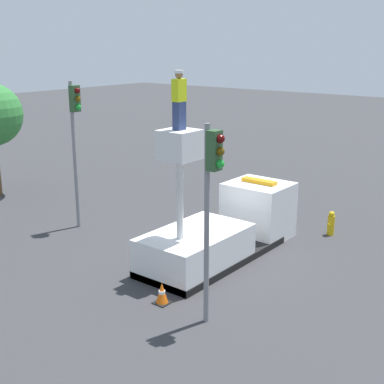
{
  "coord_description": "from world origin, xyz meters",
  "views": [
    {
      "loc": [
        -14.01,
        -10.16,
        7.29
      ],
      "look_at": [
        -2.69,
        -1.19,
        3.23
      ],
      "focal_mm": 50.0,
      "sensor_mm": 36.0,
      "label": 1
    }
  ],
  "objects_px": {
    "bucket_truck": "(223,230)",
    "fire_hydrant": "(331,223)",
    "worker": "(179,100)",
    "traffic_light_across": "(75,127)",
    "traffic_light_pole": "(211,186)",
    "traffic_cone_rear": "(162,294)"
  },
  "relations": [
    {
      "from": "bucket_truck",
      "to": "traffic_light_pole",
      "type": "distance_m",
      "value": 5.68
    },
    {
      "from": "traffic_cone_rear",
      "to": "traffic_light_pole",
      "type": "bearing_deg",
      "value": -90.77
    },
    {
      "from": "traffic_cone_rear",
      "to": "worker",
      "type": "bearing_deg",
      "value": 23.64
    },
    {
      "from": "worker",
      "to": "fire_hydrant",
      "type": "xyz_separation_m",
      "value": [
        6.64,
        -2.16,
        -5.17
      ]
    },
    {
      "from": "traffic_light_across",
      "to": "traffic_light_pole",
      "type": "bearing_deg",
      "value": -108.48
    },
    {
      "from": "fire_hydrant",
      "to": "traffic_light_pole",
      "type": "bearing_deg",
      "value": -177.55
    },
    {
      "from": "traffic_cone_rear",
      "to": "traffic_light_across",
      "type": "bearing_deg",
      "value": 67.47
    },
    {
      "from": "traffic_light_pole",
      "to": "traffic_light_across",
      "type": "height_order",
      "value": "traffic_light_across"
    },
    {
      "from": "bucket_truck",
      "to": "fire_hydrant",
      "type": "height_order",
      "value": "bucket_truck"
    },
    {
      "from": "bucket_truck",
      "to": "fire_hydrant",
      "type": "distance_m",
      "value": 4.78
    },
    {
      "from": "worker",
      "to": "traffic_cone_rear",
      "type": "relative_size",
      "value": 2.74
    },
    {
      "from": "worker",
      "to": "traffic_cone_rear",
      "type": "xyz_separation_m",
      "value": [
        -1.76,
        -0.77,
        -5.34
      ]
    },
    {
      "from": "worker",
      "to": "traffic_light_across",
      "type": "height_order",
      "value": "worker"
    },
    {
      "from": "traffic_light_across",
      "to": "fire_hydrant",
      "type": "bearing_deg",
      "value": -56.65
    },
    {
      "from": "fire_hydrant",
      "to": "worker",
      "type": "bearing_deg",
      "value": 161.98
    },
    {
      "from": "bucket_truck",
      "to": "traffic_light_across",
      "type": "distance_m",
      "value": 7.11
    },
    {
      "from": "fire_hydrant",
      "to": "traffic_cone_rear",
      "type": "relative_size",
      "value": 1.51
    },
    {
      "from": "worker",
      "to": "traffic_cone_rear",
      "type": "height_order",
      "value": "worker"
    },
    {
      "from": "bucket_truck",
      "to": "traffic_cone_rear",
      "type": "height_order",
      "value": "bucket_truck"
    },
    {
      "from": "traffic_light_pole",
      "to": "traffic_light_across",
      "type": "bearing_deg",
      "value": 71.52
    },
    {
      "from": "traffic_light_pole",
      "to": "worker",
      "type": "bearing_deg",
      "value": 54.72
    },
    {
      "from": "bucket_truck",
      "to": "fire_hydrant",
      "type": "xyz_separation_m",
      "value": [
        4.24,
        -2.16,
        -0.43
      ]
    }
  ]
}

